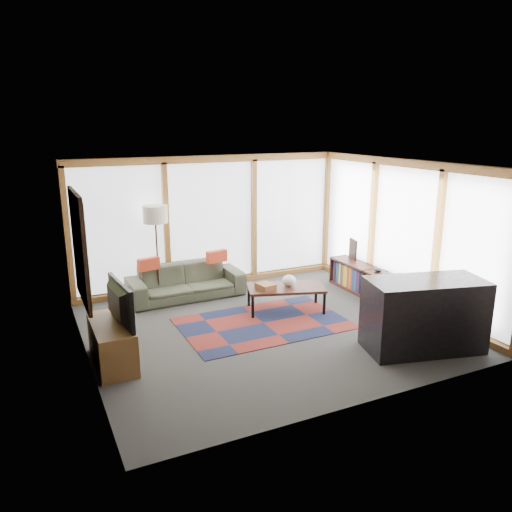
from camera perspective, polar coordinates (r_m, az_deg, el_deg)
name	(u,v)px	position (r m, az deg, el deg)	size (l,w,h in m)	color
ground	(267,327)	(8.13, 1.22, -8.17)	(5.50, 5.50, 0.00)	#2E2E2B
room_envelope	(278,225)	(8.37, 2.59, 3.55)	(5.52, 5.02, 2.62)	#41352F
rug	(263,323)	(8.28, 0.86, -7.69)	(2.68, 1.72, 0.01)	maroon
sofa	(186,281)	(9.48, -8.00, -2.89)	(2.14, 0.84, 0.63)	#313425
pillow_left	(149,264)	(9.19, -12.17, -0.90)	(0.40, 0.12, 0.22)	#B4361B
pillow_right	(217,256)	(9.52, -4.52, -0.04)	(0.41, 0.12, 0.22)	#B4361B
floor_lamp	(157,254)	(9.29, -11.23, 0.28)	(0.45, 0.45, 1.77)	#2D2117
coffee_table	(286,299)	(8.77, 3.41, -4.89)	(1.32, 0.66, 0.44)	black
book_stack	(266,286)	(8.54, 1.10, -3.50)	(0.25, 0.31, 0.10)	brown
vase	(289,281)	(8.70, 3.80, -2.83)	(0.24, 0.24, 0.20)	silver
bookshelf	(370,283)	(9.67, 12.91, -3.02)	(0.39, 2.17, 0.54)	black
bowl_a	(390,275)	(9.13, 15.06, -2.16)	(0.18, 0.18, 0.09)	black
bowl_b	(378,270)	(9.44, 13.78, -1.55)	(0.15, 0.15, 0.08)	black
shelf_picture	(353,249)	(10.18, 11.02, 0.77)	(0.04, 0.31, 0.41)	black
tv_console	(112,343)	(7.16, -16.13, -9.58)	(0.49, 1.17, 0.59)	brown
television	(113,304)	(6.91, -15.99, -5.25)	(1.01, 0.13, 0.58)	black
bar_counter	(424,315)	(7.61, 18.66, -6.40)	(1.66, 0.77, 1.05)	black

